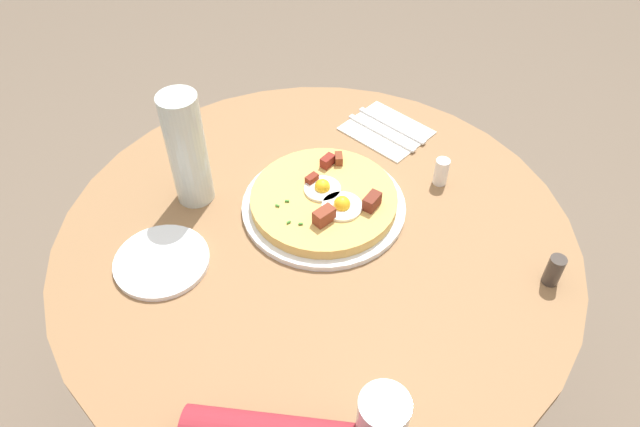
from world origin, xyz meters
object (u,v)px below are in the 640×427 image
object	(u,v)px
bread_plate	(162,261)
fork	(392,125)
breakfast_pizza	(325,199)
water_bottle	(187,150)
water_glass	(382,425)
pepper_shaker	(554,270)
knife	(381,133)
salt_shaker	(441,172)
pizza_plate	(324,206)
dining_table	(317,291)

from	to	relation	value
bread_plate	fork	world-z (taller)	bread_plate
breakfast_pizza	water_bottle	bearing A→B (deg)	167.41
bread_plate	water_glass	bearing A→B (deg)	-46.59
bread_plate	water_bottle	xyz separation A→B (m)	(0.05, 0.17, 0.11)
bread_plate	fork	xyz separation A→B (m)	(0.47, 0.35, 0.00)
breakfast_pizza	bread_plate	size ratio (longest dim) A/B	1.67
water_glass	pepper_shaker	world-z (taller)	water_glass
pepper_shaker	breakfast_pizza	bearing A→B (deg)	150.78
knife	salt_shaker	world-z (taller)	salt_shaker
bread_plate	pizza_plate	bearing A→B (deg)	20.88
pizza_plate	knife	xyz separation A→B (m)	(0.15, 0.21, 0.00)
knife	pepper_shaker	size ratio (longest dim) A/B	3.04
pizza_plate	fork	distance (m)	0.29
bread_plate	salt_shaker	bearing A→B (deg)	17.32
dining_table	salt_shaker	distance (m)	0.35
pizza_plate	knife	distance (m)	0.26
pizza_plate	pepper_shaker	xyz separation A→B (m)	(0.37, -0.21, 0.02)
dining_table	pepper_shaker	size ratio (longest dim) A/B	16.19
dining_table	knife	xyz separation A→B (m)	(0.16, 0.28, 0.18)
fork	pizza_plate	bearing A→B (deg)	101.89
salt_shaker	pepper_shaker	distance (m)	0.29
dining_table	fork	bearing A→B (deg)	57.84
fork	water_glass	xyz separation A→B (m)	(-0.14, -0.70, 0.05)
salt_shaker	water_bottle	bearing A→B (deg)	179.92
dining_table	pepper_shaker	xyz separation A→B (m)	(0.39, -0.14, 0.20)
breakfast_pizza	water_bottle	distance (m)	0.27
water_glass	water_bottle	size ratio (longest dim) A/B	0.52
bread_plate	salt_shaker	size ratio (longest dim) A/B	2.92
pizza_plate	water_glass	distance (m)	0.47
fork	bread_plate	bearing A→B (deg)	84.58
breakfast_pizza	fork	distance (m)	0.29
water_bottle	salt_shaker	size ratio (longest dim) A/B	4.06
bread_plate	water_glass	world-z (taller)	water_glass
bread_plate	water_bottle	size ratio (longest dim) A/B	0.72
salt_shaker	fork	bearing A→B (deg)	109.84
bread_plate	water_bottle	distance (m)	0.21
dining_table	water_glass	size ratio (longest dim) A/B	7.90
knife	pepper_shaker	world-z (taller)	pepper_shaker
dining_table	bread_plate	distance (m)	0.33
water_bottle	fork	bearing A→B (deg)	23.69
fork	salt_shaker	distance (m)	0.20
bread_plate	breakfast_pizza	bearing A→B (deg)	20.57
breakfast_pizza	fork	size ratio (longest dim) A/B	1.55
dining_table	pizza_plate	world-z (taller)	pizza_plate
dining_table	knife	world-z (taller)	knife
pizza_plate	pepper_shaker	size ratio (longest dim) A/B	5.29
dining_table	water_bottle	world-z (taller)	water_bottle
pizza_plate	salt_shaker	bearing A→B (deg)	12.71
water_bottle	salt_shaker	distance (m)	0.49
bread_plate	water_glass	size ratio (longest dim) A/B	1.38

